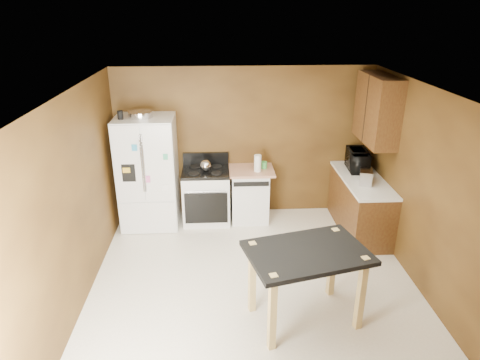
{
  "coord_description": "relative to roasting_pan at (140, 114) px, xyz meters",
  "views": [
    {
      "loc": [
        -0.43,
        -4.54,
        3.39
      ],
      "look_at": [
        -0.14,
        0.85,
        1.16
      ],
      "focal_mm": 32.0,
      "sensor_mm": 36.0,
      "label": 1
    }
  ],
  "objects": [
    {
      "name": "ceiling",
      "position": [
        1.59,
        -1.87,
        0.65
      ],
      "size": [
        4.5,
        4.5,
        0.0
      ],
      "primitive_type": "plane",
      "rotation": [
        3.14,
        0.0,
        0.0
      ],
      "color": "white",
      "rests_on": "ground"
    },
    {
      "name": "wall_left",
      "position": [
        -0.51,
        -1.87,
        -0.6
      ],
      "size": [
        0.0,
        4.5,
        4.5
      ],
      "primitive_type": "plane",
      "rotation": [
        1.57,
        0.0,
        1.57
      ],
      "color": "brown",
      "rests_on": "ground"
    },
    {
      "name": "wall_right",
      "position": [
        3.69,
        -1.87,
        -0.6
      ],
      "size": [
        0.0,
        4.5,
        4.5
      ],
      "primitive_type": "plane",
      "rotation": [
        1.57,
        0.0,
        -1.57
      ],
      "color": "brown",
      "rests_on": "ground"
    },
    {
      "name": "floor",
      "position": [
        1.59,
        -1.87,
        -1.85
      ],
      "size": [
        4.5,
        4.5,
        0.0
      ],
      "primitive_type": "plane",
      "color": "white",
      "rests_on": "ground"
    },
    {
      "name": "island",
      "position": [
        2.11,
        -2.47,
        -1.07
      ],
      "size": [
        1.46,
        1.15,
        0.92
      ],
      "color": "black",
      "rests_on": "ground"
    },
    {
      "name": "kettle",
      "position": [
        0.96,
        0.02,
        -0.85
      ],
      "size": [
        0.19,
        0.19,
        0.19
      ],
      "primitive_type": "sphere",
      "color": "silver",
      "rests_on": "gas_range"
    },
    {
      "name": "green_canister",
      "position": [
        1.91,
        0.12,
        -0.9
      ],
      "size": [
        0.12,
        0.12,
        0.11
      ],
      "primitive_type": "cylinder",
      "rotation": [
        0.0,
        0.0,
        0.18
      ],
      "color": "green",
      "rests_on": "dishwasher"
    },
    {
      "name": "microwave",
      "position": [
        3.41,
        -0.04,
        -0.8
      ],
      "size": [
        0.4,
        0.56,
        0.3
      ],
      "primitive_type": "imported",
      "rotation": [
        0.0,
        0.0,
        1.5
      ],
      "color": "black",
      "rests_on": "right_cabinets"
    },
    {
      "name": "wall_front",
      "position": [
        1.59,
        -4.12,
        -0.6
      ],
      "size": [
        4.2,
        0.0,
        4.2
      ],
      "primitive_type": "plane",
      "rotation": [
        -1.57,
        0.0,
        0.0
      ],
      "color": "brown",
      "rests_on": "ground"
    },
    {
      "name": "toaster",
      "position": [
        3.35,
        -0.62,
        -0.84
      ],
      "size": [
        0.26,
        0.33,
        0.21
      ],
      "primitive_type": "cube",
      "rotation": [
        0.0,
        0.0,
        -0.31
      ],
      "color": "silver",
      "rests_on": "right_cabinets"
    },
    {
      "name": "right_cabinets",
      "position": [
        3.43,
        -0.39,
        -0.94
      ],
      "size": [
        0.63,
        1.58,
        2.45
      ],
      "color": "brown",
      "rests_on": "ground"
    },
    {
      "name": "pen_cup",
      "position": [
        -0.28,
        -0.11,
        0.02
      ],
      "size": [
        0.09,
        0.09,
        0.13
      ],
      "primitive_type": "cylinder",
      "color": "black",
      "rests_on": "refrigerator"
    },
    {
      "name": "refrigerator",
      "position": [
        0.04,
        -0.0,
        -0.95
      ],
      "size": [
        0.9,
        0.8,
        1.8
      ],
      "color": "white",
      "rests_on": "ground"
    },
    {
      "name": "paper_towel",
      "position": [
        1.79,
        -0.0,
        -0.82
      ],
      "size": [
        0.15,
        0.15,
        0.27
      ],
      "primitive_type": "cylinder",
      "rotation": [
        0.0,
        0.0,
        0.37
      ],
      "color": "white",
      "rests_on": "dishwasher"
    },
    {
      "name": "roasting_pan",
      "position": [
        0.0,
        0.0,
        0.0
      ],
      "size": [
        0.37,
        0.37,
        0.09
      ],
      "primitive_type": "cylinder",
      "color": "silver",
      "rests_on": "refrigerator"
    },
    {
      "name": "gas_range",
      "position": [
        0.95,
        0.06,
        -1.38
      ],
      "size": [
        0.76,
        0.68,
        1.1
      ],
      "color": "white",
      "rests_on": "ground"
    },
    {
      "name": "wall_back",
      "position": [
        1.59,
        0.38,
        -0.6
      ],
      "size": [
        4.2,
        0.0,
        4.2
      ],
      "primitive_type": "plane",
      "rotation": [
        1.57,
        0.0,
        0.0
      ],
      "color": "brown",
      "rests_on": "ground"
    },
    {
      "name": "dishwasher",
      "position": [
        1.67,
        0.08,
        -1.39
      ],
      "size": [
        0.78,
        0.63,
        0.89
      ],
      "color": "white",
      "rests_on": "ground"
    }
  ]
}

